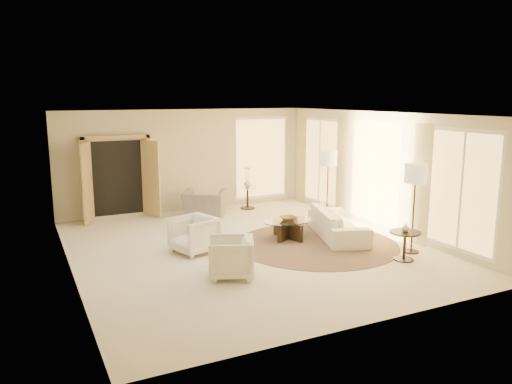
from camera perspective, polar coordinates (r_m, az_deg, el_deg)
name	(u,v)px	position (r m, az deg, el deg)	size (l,w,h in m)	color
room	(247,183)	(10.28, -1.03, 1.07)	(7.04, 8.04, 2.83)	#F1E8CE
windows_right	(377,173)	(12.20, 13.64, 2.10)	(0.10, 6.40, 2.40)	#FFC666
window_back_corner	(261,158)	(14.79, 0.61, 3.91)	(1.70, 0.10, 2.40)	#FFC666
curtains_right	(352,170)	(12.88, 10.92, 2.43)	(0.06, 5.20, 2.60)	#BFB582
french_doors	(118,178)	(13.38, -15.44, 1.54)	(1.95, 0.66, 2.16)	tan
area_rug	(316,244)	(10.93, 6.90, -5.91)	(3.52, 3.52, 0.01)	#3C2A20
sofa	(338,223)	(11.46, 9.34, -3.55)	(2.20, 0.86, 0.64)	white
armchair_left	(194,233)	(10.27, -7.12, -4.67)	(0.80, 0.75, 0.82)	white
armchair_right	(231,255)	(8.87, -2.88, -7.25)	(0.76, 0.72, 0.79)	white
accent_chair	(205,200)	(13.23, -5.90, -0.86)	(1.07, 0.69, 0.93)	gray
coffee_table	(288,227)	(11.19, 3.68, -4.05)	(1.51, 1.51, 0.43)	black
end_table	(405,241)	(10.15, 16.64, -5.35)	(0.61, 0.61, 0.57)	black
side_table	(248,196)	(14.15, -0.97, -0.41)	(0.54, 0.54, 0.62)	black
floor_lamp_near	(328,162)	(12.65, 8.25, 3.46)	(0.44, 0.44, 1.81)	black
floor_lamp_far	(416,178)	(10.45, 17.77, 1.58)	(0.44, 0.44, 1.83)	black
bowl	(288,218)	(11.14, 3.69, -3.03)	(0.36, 0.36, 0.09)	brown
end_vase	(406,228)	(10.08, 16.73, -3.92)	(0.16, 0.16, 0.17)	silver
side_vase	(247,183)	(14.09, -0.98, 1.01)	(0.22, 0.22, 0.23)	silver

